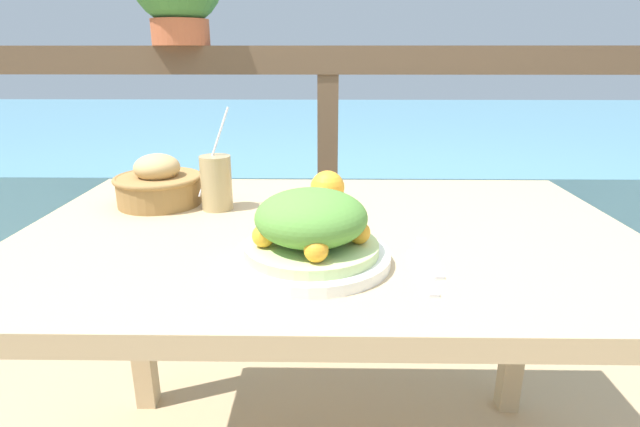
# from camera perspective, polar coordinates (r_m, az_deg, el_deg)

# --- Properties ---
(patio_table) EXTENTS (1.29, 0.85, 0.75)m
(patio_table) POSITION_cam_1_polar(r_m,az_deg,el_deg) (1.09, 0.95, -6.14)
(patio_table) COLOR tan
(patio_table) RESTS_ON ground_plane
(railing_fence) EXTENTS (2.80, 0.08, 1.12)m
(railing_fence) POSITION_cam_1_polar(r_m,az_deg,el_deg) (1.74, 0.97, 9.19)
(railing_fence) COLOR brown
(railing_fence) RESTS_ON ground_plane
(sea_backdrop) EXTENTS (12.00, 4.00, 0.55)m
(sea_backdrop) POSITION_cam_1_polar(r_m,az_deg,el_deg) (4.30, 0.91, 6.87)
(sea_backdrop) COLOR #568EA8
(sea_backdrop) RESTS_ON ground_plane
(salad_plate) EXTENTS (0.28, 0.28, 0.13)m
(salad_plate) POSITION_cam_1_polar(r_m,az_deg,el_deg) (0.87, -0.84, -2.20)
(salad_plate) COLOR white
(salad_plate) RESTS_ON patio_table
(drink_glass) EXTENTS (0.08, 0.07, 0.24)m
(drink_glass) POSITION_cam_1_polar(r_m,az_deg,el_deg) (1.20, -11.65, 3.49)
(drink_glass) COLOR tan
(drink_glass) RESTS_ON patio_table
(bread_basket) EXTENTS (0.21, 0.21, 0.12)m
(bread_basket) POSITION_cam_1_polar(r_m,az_deg,el_deg) (1.28, -17.85, 3.20)
(bread_basket) COLOR olive
(bread_basket) RESTS_ON patio_table
(fork) EXTENTS (0.02, 0.18, 0.00)m
(fork) POSITION_cam_1_polar(r_m,az_deg,el_deg) (0.93, 12.53, -4.85)
(fork) COLOR silver
(fork) RESTS_ON patio_table
(knife) EXTENTS (0.02, 0.18, 0.00)m
(knife) POSITION_cam_1_polar(r_m,az_deg,el_deg) (0.87, 11.85, -6.49)
(knife) COLOR silver
(knife) RESTS_ON patio_table
(orange_near_basket) EXTENTS (0.08, 0.08, 0.08)m
(orange_near_basket) POSITION_cam_1_polar(r_m,az_deg,el_deg) (1.22, 1.03, 2.97)
(orange_near_basket) COLOR #F9A328
(orange_near_basket) RESTS_ON patio_table
(orange_near_glass) EXTENTS (0.07, 0.07, 0.07)m
(orange_near_glass) POSITION_cam_1_polar(r_m,az_deg,el_deg) (1.11, 0.33, 1.10)
(orange_near_glass) COLOR #F9A328
(orange_near_glass) RESTS_ON patio_table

